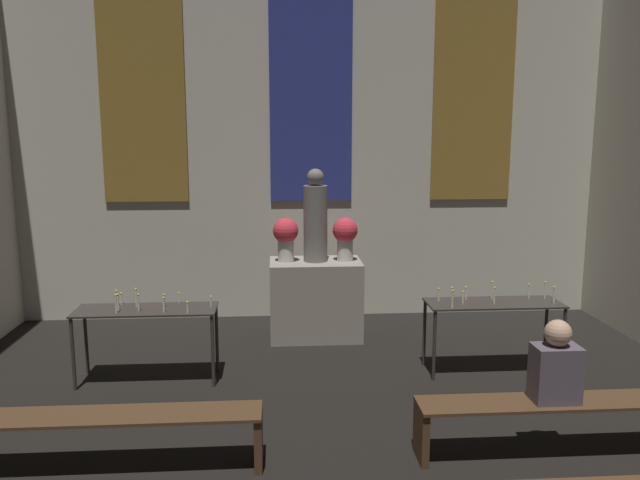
% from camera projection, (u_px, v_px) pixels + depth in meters
% --- Properties ---
extents(wall_back, '(8.19, 0.16, 5.14)m').
position_uv_depth(wall_back, '(311.00, 130.00, 8.51)').
color(wall_back, beige).
rests_on(wall_back, ground_plane).
extents(altar, '(1.14, 0.72, 0.98)m').
position_uv_depth(altar, '(316.00, 299.00, 7.87)').
color(altar, gray).
rests_on(altar, ground_plane).
extents(statue, '(0.30, 0.30, 1.15)m').
position_uv_depth(statue, '(315.00, 219.00, 7.70)').
color(statue, slate).
rests_on(statue, altar).
extents(flower_vase_left, '(0.31, 0.31, 0.54)m').
position_uv_depth(flower_vase_left, '(286.00, 236.00, 7.71)').
color(flower_vase_left, beige).
rests_on(flower_vase_left, altar).
extents(flower_vase_right, '(0.31, 0.31, 0.54)m').
position_uv_depth(flower_vase_right, '(345.00, 235.00, 7.76)').
color(flower_vase_right, beige).
rests_on(flower_vase_right, altar).
extents(candle_rack_left, '(1.44, 0.49, 0.97)m').
position_uv_depth(candle_rack_left, '(146.00, 317.00, 6.44)').
color(candle_rack_left, '#332D28').
rests_on(candle_rack_left, ground_plane).
extents(candle_rack_right, '(1.44, 0.49, 0.97)m').
position_uv_depth(candle_rack_right, '(493.00, 310.00, 6.69)').
color(candle_rack_right, '#332D28').
rests_on(candle_rack_right, ground_plane).
extents(pew_back_left, '(2.49, 0.36, 0.46)m').
position_uv_depth(pew_back_left, '(98.00, 428.00, 4.73)').
color(pew_back_left, '#4C331E').
rests_on(pew_back_left, ground_plane).
extents(pew_back_right, '(2.49, 0.36, 0.46)m').
position_uv_depth(pew_back_right, '(571.00, 413.00, 4.99)').
color(pew_back_right, '#4C331E').
rests_on(pew_back_right, ground_plane).
extents(person_seated, '(0.36, 0.24, 0.67)m').
position_uv_depth(person_seated, '(556.00, 366.00, 4.91)').
color(person_seated, '#564C56').
rests_on(person_seated, pew_back_right).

